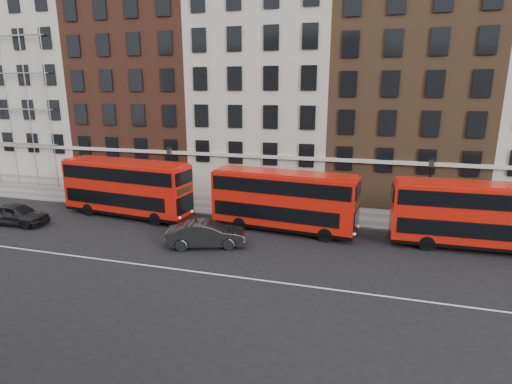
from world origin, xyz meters
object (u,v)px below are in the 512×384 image
(bus_b, at_px, (126,187))
(car_rear, at_px, (17,214))
(bus_c, at_px, (283,200))
(car_front, at_px, (206,234))
(bus_d, at_px, (476,214))

(bus_b, distance_m, car_rear, 8.16)
(bus_c, distance_m, car_front, 6.15)
(car_front, bearing_deg, bus_b, 43.66)
(bus_b, xyz_separation_m, bus_d, (25.10, -0.00, -0.12))
(bus_c, xyz_separation_m, bus_d, (12.40, -0.00, -0.02))
(bus_c, bearing_deg, car_front, -127.82)
(bus_b, bearing_deg, bus_d, 6.44)
(car_rear, bearing_deg, bus_d, -83.63)
(bus_d, relative_size, car_front, 2.02)
(bus_b, relative_size, bus_d, 1.07)
(bus_b, height_order, car_rear, bus_b)
(bus_c, height_order, car_front, bus_c)
(bus_c, xyz_separation_m, car_rear, (-19.55, -4.13, -1.50))
(bus_d, distance_m, car_front, 17.15)
(bus_c, height_order, car_rear, bus_c)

